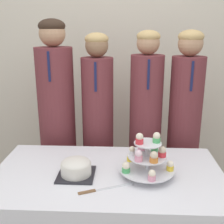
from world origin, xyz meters
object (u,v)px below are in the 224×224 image
(student_1, at_px, (98,132))
(student_0, at_px, (58,126))
(round_cake, at_px, (76,167))
(cupcake_stand, at_px, (147,157))
(student_2, at_px, (145,132))
(cake_knife, at_px, (97,190))
(student_3, at_px, (184,132))

(student_1, bearing_deg, student_0, 180.00)
(round_cake, distance_m, cupcake_stand, 0.42)
(student_2, bearing_deg, student_0, 180.00)
(cupcake_stand, height_order, student_2, student_2)
(cake_knife, distance_m, student_2, 0.91)
(student_0, bearing_deg, student_2, -0.00)
(cupcake_stand, distance_m, student_1, 0.77)
(student_2, bearing_deg, round_cake, -123.12)
(student_2, xyz_separation_m, student_3, (0.31, 0.00, 0.01))
(round_cake, bearing_deg, student_1, 84.79)
(student_3, bearing_deg, cake_knife, -126.36)
(student_2, bearing_deg, student_1, -180.00)
(cake_knife, xyz_separation_m, student_0, (-0.41, 0.85, 0.06))
(round_cake, bearing_deg, student_0, 111.56)
(cake_knife, bearing_deg, student_2, 46.76)
(round_cake, height_order, cake_knife, round_cake)
(cupcake_stand, xyz_separation_m, student_0, (-0.69, 0.67, -0.06))
(cake_knife, height_order, student_1, student_1)
(student_1, bearing_deg, round_cake, -95.21)
(cake_knife, distance_m, student_1, 0.85)
(round_cake, distance_m, cake_knife, 0.22)
(student_2, bearing_deg, cake_knife, -110.15)
(cupcake_stand, xyz_separation_m, student_2, (0.03, 0.67, -0.09))
(student_0, distance_m, student_1, 0.34)
(cake_knife, height_order, cupcake_stand, cupcake_stand)
(cupcake_stand, distance_m, student_3, 0.76)
(student_0, xyz_separation_m, student_2, (0.73, -0.00, -0.04))
(cake_knife, distance_m, student_3, 1.06)
(student_1, distance_m, student_2, 0.39)
(round_cake, bearing_deg, cake_knife, -48.31)
(round_cake, xyz_separation_m, cupcake_stand, (0.42, 0.02, 0.06))
(student_0, height_order, student_2, student_0)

